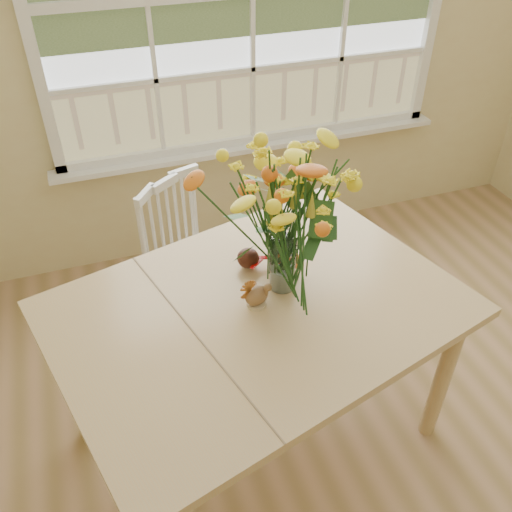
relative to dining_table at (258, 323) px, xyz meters
name	(u,v)px	position (x,y,z in m)	size (l,w,h in m)	color
wall_back	(250,30)	(0.49, 1.52, 0.65)	(4.00, 0.02, 2.70)	beige
dining_table	(258,323)	(0.00, 0.00, 0.00)	(1.71, 1.41, 0.80)	tan
windsor_chair	(185,255)	(-0.12, 0.77, -0.20)	(0.56, 0.56, 0.89)	white
flower_vase	(285,215)	(0.13, 0.07, 0.43)	(0.47, 0.47, 0.55)	white
pumpkin	(288,261)	(0.19, 0.17, 0.13)	(0.10, 0.10, 0.08)	#D95719
turkey_figurine	(257,296)	(0.00, 0.00, 0.14)	(0.11, 0.09, 0.12)	#CCB78C
dark_gourd	(248,259)	(0.04, 0.23, 0.13)	(0.12, 0.09, 0.08)	#38160F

